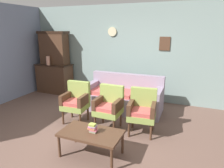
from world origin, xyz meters
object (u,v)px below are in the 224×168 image
(coffee_table, at_px, (91,135))
(book_stack_on_table, at_px, (93,128))
(armchair_row_middle, at_px, (76,100))
(vase_on_cabinet, at_px, (48,61))
(side_cabinet, at_px, (55,78))
(armchair_by_doorway, at_px, (142,109))
(floral_couch, at_px, (124,98))
(armchair_near_couch_end, at_px, (109,105))

(coffee_table, distance_m, book_stack_on_table, 0.12)
(coffee_table, bearing_deg, armchair_row_middle, 131.81)
(vase_on_cabinet, xyz_separation_m, coffee_table, (2.79, -2.45, -0.70))
(side_cabinet, bearing_deg, armchair_by_doorway, -25.54)
(side_cabinet, bearing_deg, coffee_table, -43.99)
(vase_on_cabinet, height_order, armchair_row_middle, vase_on_cabinet)
(floral_couch, height_order, book_stack_on_table, floral_couch)
(coffee_table, height_order, book_stack_on_table, book_stack_on_table)
(side_cabinet, height_order, book_stack_on_table, side_cabinet)
(armchair_row_middle, distance_m, armchair_by_doorway, 1.49)
(floral_couch, bearing_deg, armchair_row_middle, -126.71)
(armchair_row_middle, bearing_deg, vase_on_cabinet, 142.58)
(side_cabinet, relative_size, armchair_row_middle, 1.28)
(armchair_row_middle, bearing_deg, armchair_by_doorway, 1.59)
(book_stack_on_table, bearing_deg, coffee_table, -157.63)
(vase_on_cabinet, relative_size, book_stack_on_table, 1.84)
(book_stack_on_table, bearing_deg, vase_on_cabinet, 139.10)
(side_cabinet, bearing_deg, floral_couch, -12.84)
(side_cabinet, height_order, armchair_row_middle, side_cabinet)
(armchair_by_doorway, bearing_deg, armchair_row_middle, -178.41)
(armchair_by_doorway, bearing_deg, coffee_table, -119.05)
(armchair_by_doorway, height_order, coffee_table, armchair_by_doorway)
(armchair_near_couch_end, height_order, book_stack_on_table, armchair_near_couch_end)
(floral_couch, distance_m, armchair_row_middle, 1.30)
(armchair_row_middle, relative_size, coffee_table, 0.90)
(armchair_near_couch_end, bearing_deg, vase_on_cabinet, 151.70)
(side_cabinet, height_order, floral_couch, side_cabinet)
(vase_on_cabinet, distance_m, book_stack_on_table, 3.77)
(vase_on_cabinet, relative_size, coffee_table, 0.28)
(coffee_table, bearing_deg, floral_couch, 93.75)
(armchair_row_middle, distance_m, armchair_near_couch_end, 0.79)
(armchair_by_doorway, xyz_separation_m, coffee_table, (-0.58, -1.05, -0.12))
(armchair_near_couch_end, bearing_deg, coffee_table, -83.84)
(vase_on_cabinet, distance_m, armchair_row_middle, 2.44)
(armchair_near_couch_end, xyz_separation_m, armchair_by_doorway, (0.69, 0.04, 0.00))
(armchair_by_doorway, bearing_deg, floral_couch, 125.91)
(side_cabinet, height_order, vase_on_cabinet, vase_on_cabinet)
(book_stack_on_table, bearing_deg, side_cabinet, 136.44)
(armchair_near_couch_end, relative_size, book_stack_on_table, 5.88)
(vase_on_cabinet, height_order, coffee_table, vase_on_cabinet)
(vase_on_cabinet, bearing_deg, coffee_table, -41.33)
(armchair_near_couch_end, distance_m, armchair_by_doorway, 0.69)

